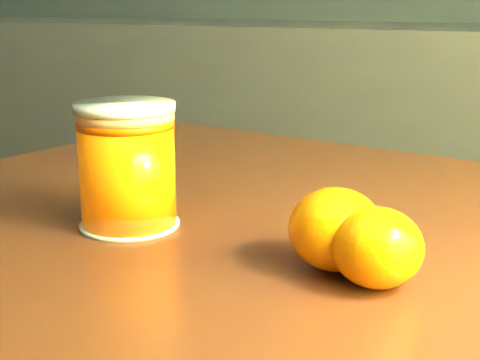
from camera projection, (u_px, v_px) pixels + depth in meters
The scene contains 5 objects.
kitchen_counter at pixel (231, 173), 2.05m from camera, with size 3.15×0.60×0.90m, color #47474C.
table at pixel (354, 350), 0.58m from camera, with size 1.08×0.81×0.76m.
juice_glass at pixel (127, 166), 0.58m from camera, with size 0.09×0.09×0.11m.
orange_front at pixel (336, 229), 0.49m from camera, with size 0.07×0.07×0.06m, color orange.
orange_back at pixel (377, 247), 0.46m from camera, with size 0.06×0.06×0.06m, color orange.
Camera 1 is at (1.02, -0.26, 0.96)m, focal length 50.00 mm.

